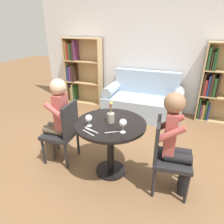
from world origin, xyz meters
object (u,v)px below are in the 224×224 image
chair_right (166,154)px  chair_left (64,130)px  couch (143,101)px  bookshelf_left (80,71)px  bookshelf_right (219,85)px  flower_vase (111,116)px  person_right (176,141)px  person_left (57,119)px  wine_glass_left (89,119)px  wine_glass_right (123,123)px

chair_right → chair_left: bearing=82.4°
couch → bookshelf_left: 1.74m
bookshelf_right → flower_vase: 2.62m
chair_left → person_right: size_ratio=0.73×
bookshelf_left → bookshelf_right: size_ratio=1.00×
person_right → flower_vase: bearing=81.5°
couch → chair_right: couch is taller
person_right → bookshelf_left: bearing=41.8°
chair_left → person_left: (-0.09, -0.01, 0.16)m
couch → chair_left: couch is taller
flower_vase → person_left: bearing=-179.4°
bookshelf_left → chair_right: bearing=-44.0°
wine_glass_left → chair_right: bearing=7.6°
couch → person_right: 2.16m
person_right → chair_right: bearing=93.7°
bookshelf_right → chair_left: bearing=-133.5°
flower_vase → bookshelf_left: bearing=126.8°
person_right → wine_glass_left: (-0.99, -0.14, 0.17)m
couch → chair_left: 2.07m
bookshelf_right → person_left: 3.12m
couch → person_right: (0.78, -1.98, 0.36)m
chair_left → flower_vase: flower_vase is taller
bookshelf_left → chair_left: bookshelf_left is taller
wine_glass_left → person_left: bearing=163.8°
wine_glass_right → chair_right: bearing=14.2°
bookshelf_right → chair_right: size_ratio=1.72×
bookshelf_right → person_right: bookshelf_right is taller
bookshelf_right → flower_vase: size_ratio=5.65×
bookshelf_left → couch: bearing=-9.3°
couch → person_left: (-0.79, -1.95, 0.35)m
couch → flower_vase: 2.01m
bookshelf_right → wine_glass_left: (-1.61, -2.39, 0.10)m
bookshelf_left → wine_glass_left: bookshelf_left is taller
bookshelf_left → person_right: 3.32m
bookshelf_right → wine_glass_left: bookshelf_right is taller
chair_left → wine_glass_left: 0.63m
person_right → flower_vase: 0.80m
bookshelf_left → wine_glass_left: (1.45, -2.39, 0.05)m
bookshelf_left → flower_vase: 2.76m
chair_left → wine_glass_left: chair_left is taller
bookshelf_left → wine_glass_left: size_ratio=10.87×
chair_right → bookshelf_left: bearing=40.6°
person_right → person_left: bearing=83.4°
chair_right → wine_glass_right: 0.62m
chair_right → flower_vase: 0.78m
person_left → flower_vase: size_ratio=4.47×
wine_glass_left → flower_vase: 0.27m
couch → wine_glass_right: 2.20m
bookshelf_right → person_right: size_ratio=1.26×
bookshelf_right → chair_right: bookshelf_right is taller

